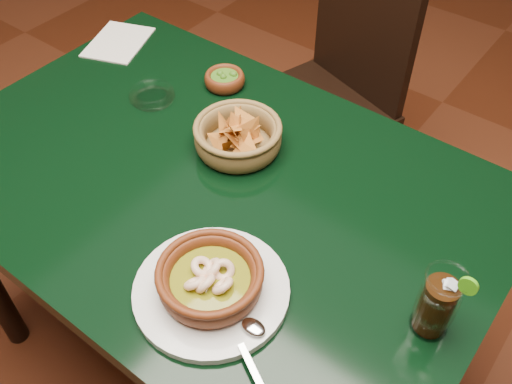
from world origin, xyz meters
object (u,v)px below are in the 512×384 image
Objects in this scene: shrimp_plate at (211,282)px; dining_chair at (328,93)px; chip_basket at (238,136)px; cola_drink at (437,303)px; dining_table at (211,209)px.

dining_chair is at bearing 109.08° from shrimp_plate.
chip_basket is at bearing 121.58° from shrimp_plate.
chip_basket is at bearing 163.82° from cola_drink.
dining_table is 7.65× the size of cola_drink.
cola_drink is (0.64, -0.75, 0.32)m from dining_chair.
dining_table is at bearing -86.93° from chip_basket.
shrimp_plate is (0.19, -0.21, 0.13)m from dining_table.
dining_chair reaches higher than shrimp_plate.
dining_chair is 1.04m from cola_drink.
dining_table is 0.55m from cola_drink.
dining_table is 3.46× the size of shrimp_plate.
shrimp_plate reaches higher than dining_table.
dining_chair is at bearing 130.66° from cola_drink.
cola_drink reaches higher than dining_table.
chip_basket is at bearing -78.60° from dining_chair.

